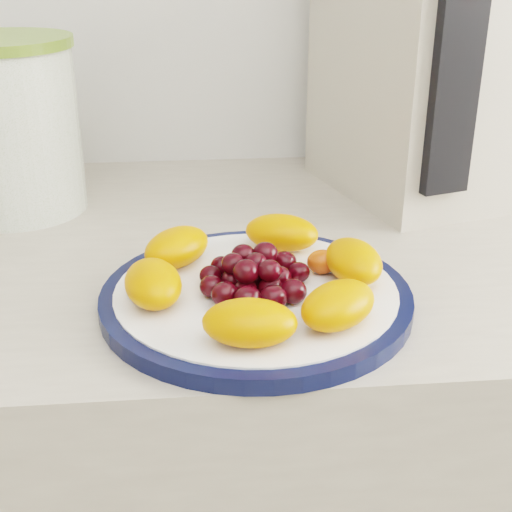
{
  "coord_description": "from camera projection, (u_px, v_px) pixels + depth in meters",
  "views": [
    {
      "loc": [
        -0.11,
        0.46,
        1.22
      ],
      "look_at": [
        -0.06,
        1.04,
        0.95
      ],
      "focal_mm": 50.0,
      "sensor_mm": 36.0,
      "label": 1
    }
  ],
  "objects": [
    {
      "name": "plate_rim",
      "position": [
        256.0,
        298.0,
        0.66
      ],
      "size": [
        0.29,
        0.29,
        0.01
      ],
      "primitive_type": "cylinder",
      "color": "black",
      "rests_on": "counter"
    },
    {
      "name": "plate_face",
      "position": [
        256.0,
        297.0,
        0.66
      ],
      "size": [
        0.26,
        0.26,
        0.02
      ],
      "primitive_type": "cylinder",
      "color": "white",
      "rests_on": "counter"
    },
    {
      "name": "canister",
      "position": [
        10.0,
        132.0,
        0.85
      ],
      "size": [
        0.2,
        0.2,
        0.2
      ],
      "primitive_type": "cylinder",
      "rotation": [
        0.0,
        0.0,
        -0.29
      ],
      "color": "#49631F",
      "rests_on": "counter"
    },
    {
      "name": "appliance_body",
      "position": [
        420.0,
        66.0,
        0.89
      ],
      "size": [
        0.25,
        0.3,
        0.32
      ],
      "primitive_type": "cube",
      "rotation": [
        0.0,
        0.0,
        0.28
      ],
      "color": "#B7AC9B",
      "rests_on": "counter"
    },
    {
      "name": "appliance_panel",
      "position": [
        454.0,
        84.0,
        0.76
      ],
      "size": [
        0.06,
        0.03,
        0.24
      ],
      "primitive_type": "cube",
      "rotation": [
        0.0,
        0.0,
        0.28
      ],
      "color": "black",
      "rests_on": "appliance_body"
    },
    {
      "name": "fruit_plate",
      "position": [
        260.0,
        273.0,
        0.64
      ],
      "size": [
        0.25,
        0.25,
        0.04
      ],
      "color": "#E06502",
      "rests_on": "plate_face"
    }
  ]
}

